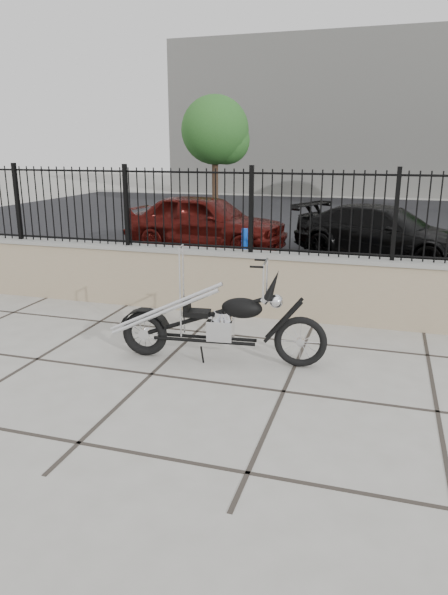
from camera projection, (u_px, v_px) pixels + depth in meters
ground_plane at (284, 392)px, 5.52m from camera, size 90.00×90.00×0.00m
parking_lot at (357, 227)px, 17.02m from camera, size 30.00×30.00×0.00m
retaining_wall at (317, 288)px, 7.69m from camera, size 14.00×0.36×0.96m
iron_fence at (321, 214)px, 7.39m from camera, size 14.00×0.08×1.20m
background_building at (377, 118)px, 28.81m from camera, size 22.00×6.00×8.00m
chopper_motorcycle at (216, 304)px, 6.13m from camera, size 2.37×0.65×1.40m
car_red at (205, 222)px, 13.01m from camera, size 4.22×2.15×1.38m
car_black at (384, 233)px, 11.84m from camera, size 4.48×3.24×1.20m
bollard_a at (245, 254)px, 10.06m from camera, size 0.13×0.13×0.98m
tree_left at (215, 127)px, 21.51m from camera, size 2.76×2.76×4.65m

